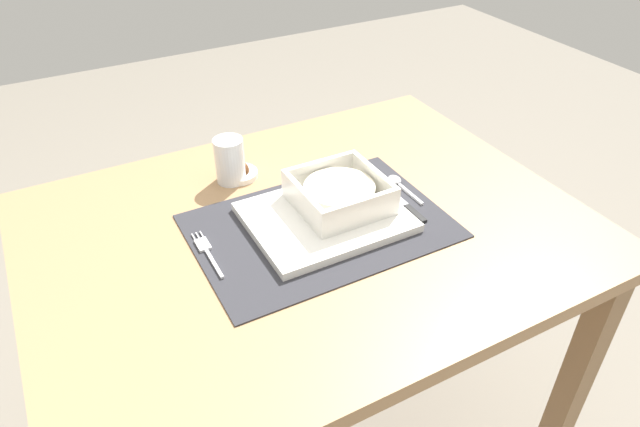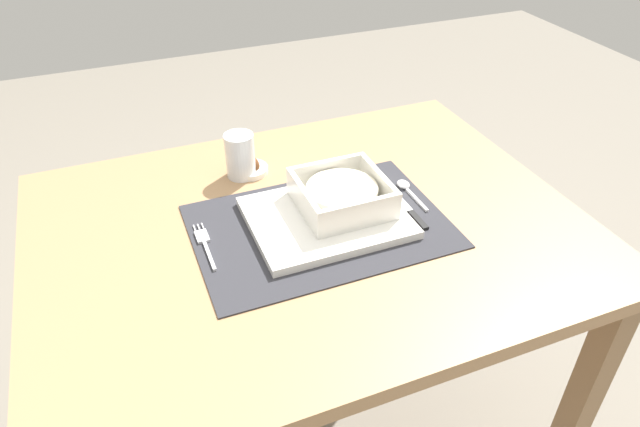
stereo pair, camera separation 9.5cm
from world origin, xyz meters
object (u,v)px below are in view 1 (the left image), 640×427
at_px(porridge_bowl, 339,194).
at_px(drinking_glass, 230,163).
at_px(butter_knife, 406,205).
at_px(condiment_saucer, 239,172).
at_px(bread_knife, 395,205).
at_px(fork, 206,250).
at_px(dining_table, 309,267).
at_px(spoon, 398,182).

bearing_deg(porridge_bowl, drinking_glass, 124.18).
xyz_separation_m(butter_knife, condiment_saucer, (-0.24, 0.26, 0.00)).
height_order(butter_knife, bread_knife, same).
distance_m(fork, bread_knife, 0.37).
bearing_deg(drinking_glass, fork, -121.89).
bearing_deg(dining_table, drinking_glass, 108.05).
relative_size(dining_table, fork, 7.39).
distance_m(drinking_glass, condiment_saucer, 0.04).
relative_size(porridge_bowl, butter_knife, 1.17).
relative_size(butter_knife, condiment_saucer, 1.83).
xyz_separation_m(fork, butter_knife, (0.38, -0.05, 0.00)).
bearing_deg(spoon, butter_knife, -110.72).
xyz_separation_m(dining_table, condiment_saucer, (-0.05, 0.22, 0.11)).
relative_size(fork, bread_knife, 0.99).
xyz_separation_m(spoon, drinking_glass, (-0.29, 0.18, 0.03)).
bearing_deg(fork, butter_knife, -6.92).
distance_m(fork, spoon, 0.42).
bearing_deg(condiment_saucer, porridge_bowl, -60.32).
relative_size(drinking_glass, condiment_saucer, 1.25).
bearing_deg(fork, condiment_saucer, 55.90).
bearing_deg(dining_table, condiment_saucer, 102.89).
relative_size(spoon, bread_knife, 0.81).
relative_size(dining_table, spoon, 9.04).
bearing_deg(butter_knife, drinking_glass, 131.19).
bearing_deg(fork, porridge_bowl, 0.01).
height_order(porridge_bowl, spoon, porridge_bowl).
xyz_separation_m(porridge_bowl, condiment_saucer, (-0.12, 0.21, -0.03)).
height_order(spoon, condiment_saucer, condiment_saucer).
height_order(dining_table, butter_knife, butter_knife).
bearing_deg(fork, bread_knife, -5.76).
bearing_deg(porridge_bowl, dining_table, -173.59).
bearing_deg(drinking_glass, spoon, -31.78).
height_order(dining_table, porridge_bowl, porridge_bowl).
bearing_deg(butter_knife, bread_knife, 147.16).
xyz_separation_m(dining_table, drinking_glass, (-0.07, 0.21, 0.15)).
bearing_deg(dining_table, porridge_bowl, 6.41).
bearing_deg(porridge_bowl, condiment_saucer, 119.68).
bearing_deg(butter_knife, porridge_bowl, 153.48).
xyz_separation_m(porridge_bowl, bread_knife, (0.10, -0.04, -0.04)).
bearing_deg(porridge_bowl, bread_knife, -20.74).
height_order(fork, drinking_glass, drinking_glass).
bearing_deg(fork, spoon, 3.66).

